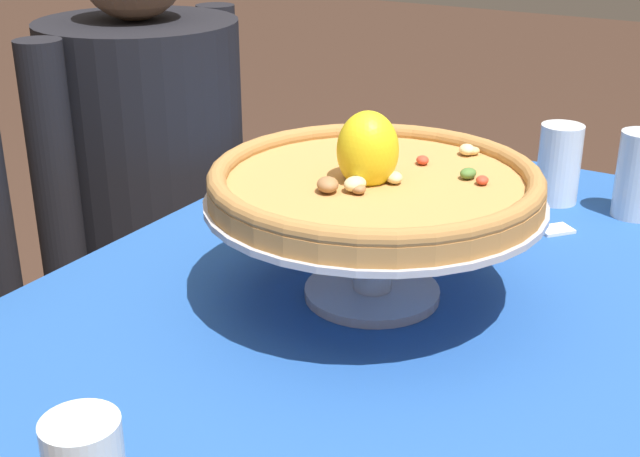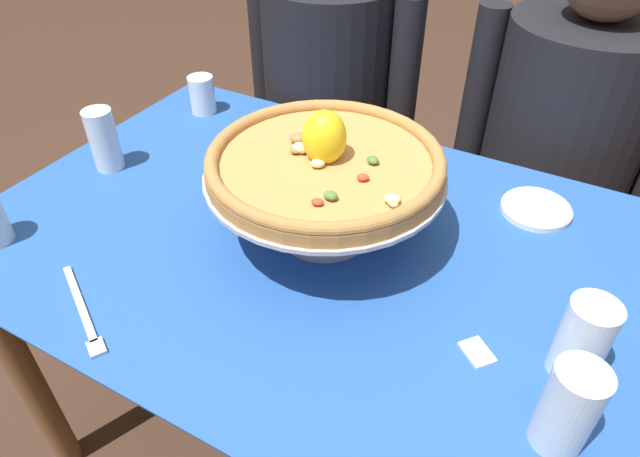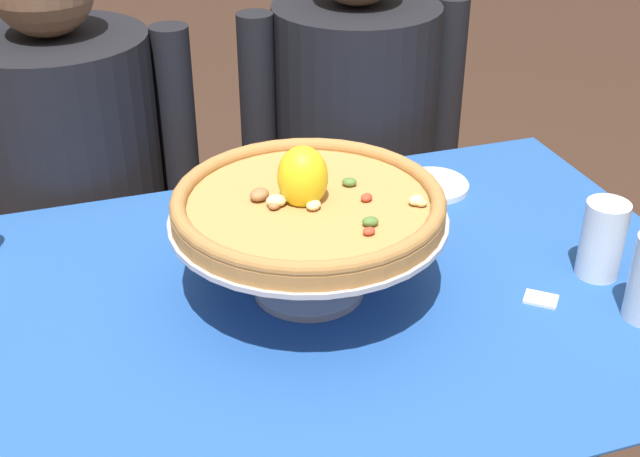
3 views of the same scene
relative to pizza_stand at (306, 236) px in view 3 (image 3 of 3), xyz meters
name	(u,v)px [view 3 (image 3 of 3)]	position (x,y,z in m)	size (l,w,h in m)	color
dining_table	(313,351)	(0.00, -0.02, -0.21)	(1.28, 0.85, 0.73)	brown
pizza_stand	(306,236)	(0.00, 0.00, 0.00)	(0.42, 0.42, 0.14)	#B7B7C1
pizza	(306,202)	(0.00, 0.00, 0.06)	(0.41, 0.41, 0.11)	#BC8447
water_glass_side_right	(601,244)	(0.46, -0.10, -0.05)	(0.07, 0.07, 0.13)	white
side_plate	(434,185)	(0.34, 0.25, -0.09)	(0.13, 0.13, 0.02)	white
sugar_packet	(541,299)	(0.33, -0.14, -0.10)	(0.05, 0.04, 0.01)	white
diner_left	(80,216)	(-0.32, 0.63, -0.24)	(0.53, 0.39, 1.18)	gray
diner_right	(353,166)	(0.33, 0.67, -0.24)	(0.54, 0.39, 1.18)	gray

